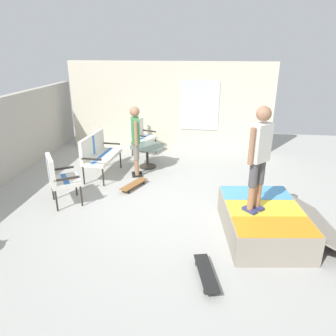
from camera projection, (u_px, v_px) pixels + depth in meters
The scene contains 11 objects.
ground_plane at pixel (169, 209), 6.24m from camera, with size 12.00×12.00×0.10m, color #A8A8A3.
house_facade at pixel (170, 107), 9.32m from camera, with size 0.23×6.00×2.57m.
skate_ramp at pixel (264, 221), 5.22m from camera, with size 1.94×2.10×0.51m.
patio_bench at pixel (98, 151), 7.51m from camera, with size 1.28×0.63×1.02m.
patio_chair_near_house at pixel (140, 134), 9.04m from camera, with size 0.77×0.72×1.02m.
patio_chair_by_wall at pixel (58, 176), 6.11m from camera, with size 0.82×0.80×1.02m.
patio_table at pixel (147, 152), 8.12m from camera, with size 0.90×0.90×0.57m.
person_watching at pixel (136, 137), 7.37m from camera, with size 0.46×0.31×1.68m.
person_skater at pixel (259, 153), 4.70m from camera, with size 0.37×0.37×1.67m.
skateboard_by_bench at pixel (134, 184), 7.01m from camera, with size 0.81×0.50×0.10m.
skateboard_spare at pixel (206, 273), 4.28m from camera, with size 0.82×0.39×0.10m.
Camera 1 is at (-5.47, -0.72, 2.97)m, focal length 33.60 mm.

